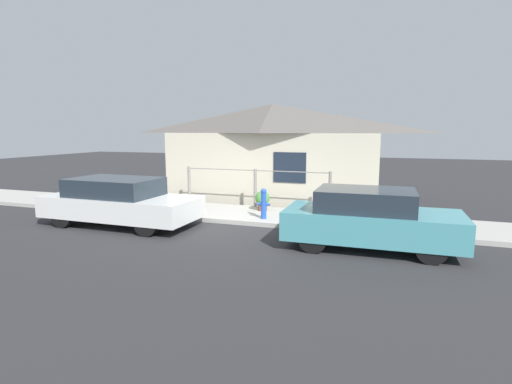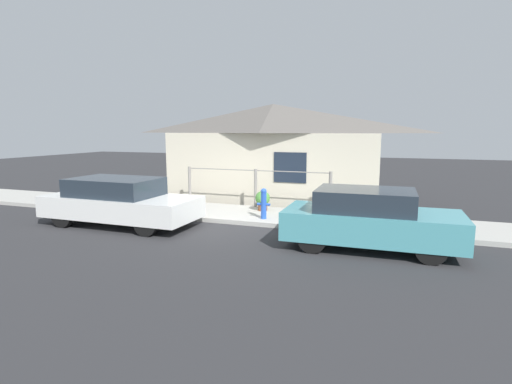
{
  "view_description": "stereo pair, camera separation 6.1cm",
  "coord_description": "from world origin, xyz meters",
  "px_view_note": "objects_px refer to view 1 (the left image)",
  "views": [
    {
      "loc": [
        4.24,
        -9.95,
        2.59
      ],
      "look_at": [
        0.64,
        0.3,
        0.9
      ],
      "focal_mm": 28.0,
      "sensor_mm": 36.0,
      "label": 1
    },
    {
      "loc": [
        4.3,
        -9.93,
        2.59
      ],
      "look_at": [
        0.64,
        0.3,
        0.9
      ],
      "focal_mm": 28.0,
      "sensor_mm": 36.0,
      "label": 2
    }
  ],
  "objects_px": {
    "car_right": "(370,219)",
    "car_left": "(119,201)",
    "fire_hydrant": "(264,203)",
    "potted_plant_near_hydrant": "(262,200)"
  },
  "relations": [
    {
      "from": "fire_hydrant",
      "to": "potted_plant_near_hydrant",
      "type": "bearing_deg",
      "value": 110.21
    },
    {
      "from": "fire_hydrant",
      "to": "potted_plant_near_hydrant",
      "type": "height_order",
      "value": "fire_hydrant"
    },
    {
      "from": "car_left",
      "to": "fire_hydrant",
      "type": "distance_m",
      "value": 3.96
    },
    {
      "from": "car_right",
      "to": "car_left",
      "type": "bearing_deg",
      "value": 178.9
    },
    {
      "from": "car_left",
      "to": "fire_hydrant",
      "type": "bearing_deg",
      "value": 23.53
    },
    {
      "from": "car_right",
      "to": "potted_plant_near_hydrant",
      "type": "height_order",
      "value": "car_right"
    },
    {
      "from": "car_left",
      "to": "fire_hydrant",
      "type": "height_order",
      "value": "car_left"
    },
    {
      "from": "car_left",
      "to": "car_right",
      "type": "relative_size",
      "value": 1.13
    },
    {
      "from": "car_left",
      "to": "fire_hydrant",
      "type": "relative_size",
      "value": 4.97
    },
    {
      "from": "fire_hydrant",
      "to": "potted_plant_near_hydrant",
      "type": "distance_m",
      "value": 1.16
    }
  ]
}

